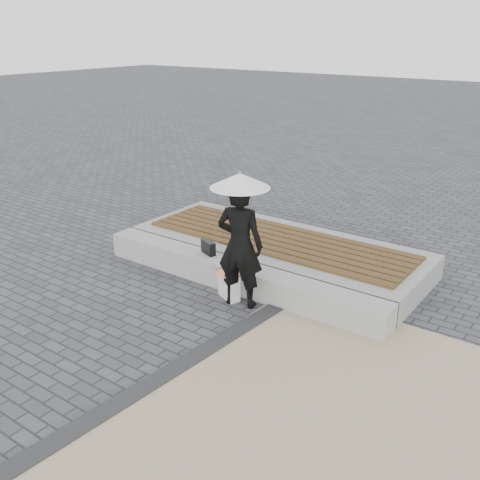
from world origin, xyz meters
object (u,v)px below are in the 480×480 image
(seating_ledge, at_px, (236,275))
(parasol, at_px, (240,180))
(handbag, at_px, (208,247))
(canvas_tote, at_px, (229,286))
(woman, at_px, (240,245))

(seating_ledge, xyz_separation_m, parasol, (0.38, -0.41, 1.66))
(handbag, xyz_separation_m, canvas_tote, (0.73, -0.42, -0.31))
(woman, height_order, parasol, parasol)
(handbag, bearing_deg, woman, -3.64)
(parasol, distance_m, canvas_tote, 1.67)
(seating_ledge, xyz_separation_m, canvas_tote, (0.14, -0.36, 0.00))
(seating_ledge, height_order, handbag, handbag)
(woman, bearing_deg, handbag, -40.46)
(seating_ledge, bearing_deg, parasol, -47.60)
(seating_ledge, height_order, canvas_tote, same)
(canvas_tote, bearing_deg, handbag, 173.08)
(seating_ledge, height_order, woman, woman)
(woman, xyz_separation_m, parasol, (-0.00, -0.00, 0.94))
(parasol, xyz_separation_m, handbag, (-0.97, 0.48, -1.35))
(woman, bearing_deg, canvas_tote, -27.56)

